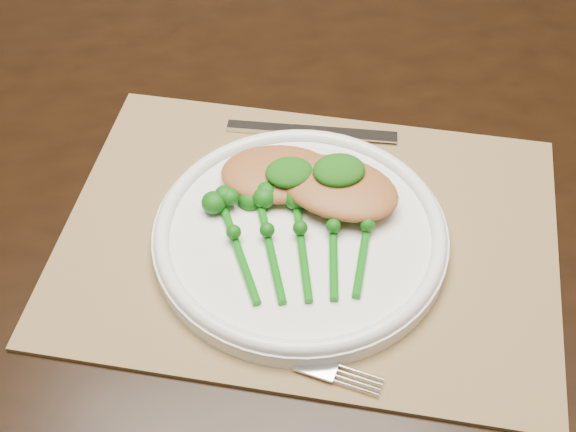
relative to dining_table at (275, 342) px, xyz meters
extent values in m
cube|color=black|center=(0.00, 0.00, 0.35)|extent=(1.67, 1.02, 0.04)
cube|color=olive|center=(0.02, -0.12, 0.38)|extent=(0.59, 0.51, 0.00)
cylinder|color=white|center=(0.01, -0.13, 0.39)|extent=(0.29, 0.29, 0.02)
torus|color=white|center=(0.01, -0.13, 0.40)|extent=(0.29, 0.29, 0.02)
cube|color=silver|center=(-0.01, 0.04, 0.38)|extent=(0.08, 0.03, 0.01)
cube|color=silver|center=(0.09, 0.02, 0.38)|extent=(0.12, 0.05, 0.00)
cube|color=silver|center=(-0.06, -0.24, 0.38)|extent=(0.09, 0.06, 0.01)
ellipsoid|color=#AA6631|center=(0.00, -0.06, 0.41)|extent=(0.13, 0.11, 0.02)
ellipsoid|color=#AA6631|center=(0.05, -0.09, 0.41)|extent=(0.15, 0.14, 0.02)
ellipsoid|color=#0D4109|center=(0.01, -0.07, 0.42)|extent=(0.05, 0.04, 0.02)
ellipsoid|color=#0D4109|center=(0.06, -0.09, 0.43)|extent=(0.05, 0.04, 0.02)
camera|label=1|loc=(-0.09, -0.63, 0.99)|focal=50.00mm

